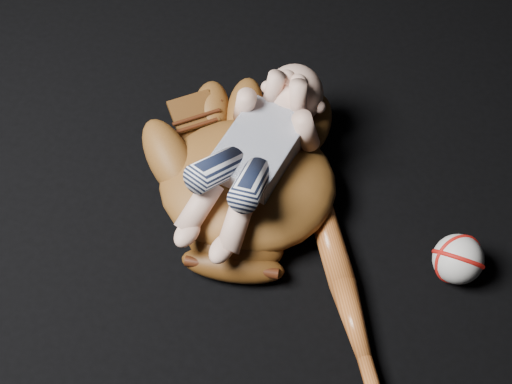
% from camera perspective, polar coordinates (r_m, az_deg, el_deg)
% --- Properties ---
extents(baseball_glove, '(0.43, 0.48, 0.13)m').
position_cam_1_polar(baseball_glove, '(1.21, -0.68, 1.14)').
color(baseball_glove, brown).
rests_on(baseball_glove, ground).
extents(newborn_baby, '(0.25, 0.42, 0.16)m').
position_cam_1_polar(newborn_baby, '(1.16, -0.47, 2.92)').
color(newborn_baby, '#DFAA90').
rests_on(newborn_baby, baseball_glove).
extents(baseball_bat, '(0.26, 0.45, 0.04)m').
position_cam_1_polar(baseball_bat, '(1.15, 7.30, -8.50)').
color(baseball_bat, '#A75220').
rests_on(baseball_bat, ground).
extents(baseball, '(0.10, 0.10, 0.08)m').
position_cam_1_polar(baseball, '(1.20, 15.86, -5.19)').
color(baseball, silver).
rests_on(baseball, ground).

